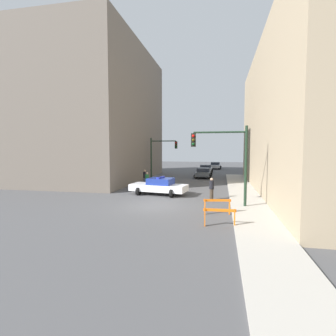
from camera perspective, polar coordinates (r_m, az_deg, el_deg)
ground_plane at (r=17.79m, az=-2.91°, el=-8.26°), size 120.00×120.00×0.00m
sidewalk_right at (r=17.33m, az=17.60°, el=-8.60°), size 2.40×44.00×0.12m
building_corner_left at (r=35.15m, az=-16.54°, el=10.98°), size 14.00×20.00×16.16m
building_right at (r=26.54m, az=31.92°, el=9.40°), size 12.00×28.00×13.06m
traffic_light_near at (r=17.51m, az=12.82°, el=3.09°), size 3.64×0.35×5.20m
traffic_light_far at (r=32.94m, az=-1.84°, el=3.45°), size 3.44×0.35×5.20m
police_car at (r=21.91m, az=-1.95°, el=-3.97°), size 4.93×2.82×1.52m
parked_car_near at (r=35.00m, az=7.69°, el=-1.01°), size 2.31×4.32×1.31m
parked_car_mid at (r=41.53m, az=8.19°, el=-0.19°), size 2.30×4.32×1.31m
parked_car_far at (r=50.19m, az=10.26°, el=0.54°), size 2.33×4.33×1.31m
pedestrian_crossing at (r=24.63m, az=-4.59°, el=-2.75°), size 0.38×0.38×1.66m
pedestrian_corner at (r=27.32m, az=-5.05°, el=-2.06°), size 0.42×0.42×1.66m
pedestrian_sidewalk at (r=20.04m, az=9.47°, el=-4.40°), size 0.45×0.45×1.66m
barrier_front at (r=13.32m, az=11.17°, el=-9.89°), size 1.60×0.23×0.90m
barrier_mid at (r=15.73m, az=10.67°, el=-7.70°), size 1.58×0.44×0.90m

